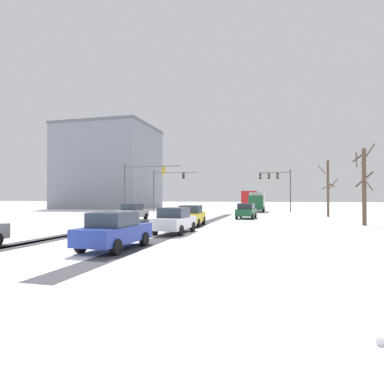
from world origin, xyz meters
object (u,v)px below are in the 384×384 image
(traffic_signal_far_left, at_px, (166,183))
(car_dark_green_lead, at_px, (246,211))
(box_truck_delivery, at_px, (257,201))
(traffic_signal_near_left, at_px, (140,179))
(car_silver_second, at_px, (133,212))
(car_yellow_cab_third, at_px, (191,215))
(bare_tree_sidewalk_mid, at_px, (364,184))
(office_building_far_left_block, at_px, (109,167))
(car_blue_fifth, at_px, (114,231))
(car_white_fourth, at_px, (175,220))
(traffic_signal_far_right, at_px, (278,181))
(bus_oncoming, at_px, (250,199))
(bare_tree_sidewalk_far, at_px, (328,188))

(traffic_signal_far_left, height_order, car_dark_green_lead, traffic_signal_far_left)
(box_truck_delivery, bearing_deg, traffic_signal_near_left, -133.41)
(car_silver_second, relative_size, box_truck_delivery, 0.55)
(car_dark_green_lead, xyz_separation_m, car_yellow_cab_third, (-3.51, -9.72, 0.00))
(traffic_signal_far_left, height_order, bare_tree_sidewalk_mid, bare_tree_sidewalk_mid)
(car_dark_green_lead, relative_size, office_building_far_left_block, 0.23)
(car_yellow_cab_third, bearing_deg, car_dark_green_lead, 70.16)
(box_truck_delivery, distance_m, bare_tree_sidewalk_mid, 24.96)
(car_dark_green_lead, distance_m, car_blue_fifth, 22.34)
(traffic_signal_near_left, relative_size, box_truck_delivery, 1.00)
(car_blue_fifth, height_order, office_building_far_left_block, office_building_far_left_block)
(car_blue_fifth, bearing_deg, car_dark_green_lead, 80.48)
(car_yellow_cab_third, xyz_separation_m, car_blue_fifth, (-0.19, -12.31, 0.00))
(car_white_fourth, bearing_deg, bare_tree_sidewalk_mid, 35.72)
(traffic_signal_far_right, xyz_separation_m, box_truck_delivery, (-3.15, 0.21, -3.12))
(car_silver_second, height_order, box_truck_delivery, box_truck_delivery)
(car_blue_fifth, relative_size, bus_oncoming, 0.38)
(traffic_signal_near_left, distance_m, traffic_signal_far_right, 21.76)
(office_building_far_left_block, bearing_deg, car_white_fourth, -56.37)
(traffic_signal_near_left, distance_m, car_dark_green_lead, 14.07)
(box_truck_delivery, xyz_separation_m, office_building_far_left_block, (-30.84, 9.25, 6.88))
(bare_tree_sidewalk_mid, bearing_deg, car_yellow_cab_third, -164.69)
(bus_oncoming, distance_m, bare_tree_sidewalk_far, 24.69)
(car_silver_second, bearing_deg, car_dark_green_lead, 26.80)
(car_dark_green_lead, bearing_deg, bare_tree_sidewalk_mid, -31.15)
(traffic_signal_far_left, distance_m, car_dark_green_lead, 18.86)
(car_silver_second, relative_size, car_white_fourth, 0.99)
(bus_oncoming, distance_m, office_building_far_left_block, 29.79)
(car_white_fourth, distance_m, bare_tree_sidewalk_mid, 16.27)
(car_dark_green_lead, height_order, car_silver_second, same)
(bare_tree_sidewalk_mid, xyz_separation_m, bare_tree_sidewalk_far, (-1.14, 10.78, -0.02))
(bus_oncoming, distance_m, box_truck_delivery, 10.37)
(box_truck_delivery, bearing_deg, car_yellow_cab_third, -97.85)
(bare_tree_sidewalk_mid, bearing_deg, bare_tree_sidewalk_far, 96.03)
(traffic_signal_near_left, height_order, bus_oncoming, traffic_signal_near_left)
(traffic_signal_far_right, xyz_separation_m, car_white_fourth, (-6.38, -32.05, -3.93))
(traffic_signal_near_left, bearing_deg, traffic_signal_far_right, 40.17)
(car_white_fourth, relative_size, office_building_far_left_block, 0.23)
(car_white_fourth, height_order, bare_tree_sidewalk_far, bare_tree_sidewalk_far)
(traffic_signal_far_left, distance_m, car_blue_fifth, 36.23)
(traffic_signal_far_left, xyz_separation_m, bare_tree_sidewalk_far, (22.34, -7.90, -1.13))
(bare_tree_sidewalk_far, relative_size, office_building_far_left_block, 0.35)
(bare_tree_sidewalk_mid, bearing_deg, office_building_far_left_block, 141.67)
(bus_oncoming, bearing_deg, bare_tree_sidewalk_mid, -70.67)
(bus_oncoming, xyz_separation_m, bare_tree_sidewalk_far, (10.47, -22.32, 1.36))
(bus_oncoming, bearing_deg, car_blue_fifth, -92.40)
(bus_oncoming, bearing_deg, office_building_far_left_block, -178.12)
(traffic_signal_far_right, xyz_separation_m, bare_tree_sidewalk_far, (5.53, -11.90, -1.40))
(bare_tree_sidewalk_mid, bearing_deg, car_dark_green_lead, 148.85)
(traffic_signal_far_right, bearing_deg, bare_tree_sidewalk_far, -65.07)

